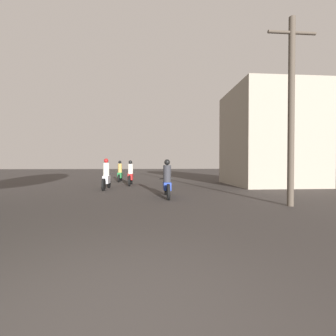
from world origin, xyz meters
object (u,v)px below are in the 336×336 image
(motorcycle_silver, at_px, (106,177))
(motorcycle_green, at_px, (120,173))
(motorcycle_blue, at_px, (167,182))
(utility_pole_near, at_px, (291,107))
(building_right_near, at_px, (268,138))
(motorcycle_red, at_px, (130,175))

(motorcycle_silver, xyz_separation_m, motorcycle_green, (0.01, 5.31, -0.02))
(motorcycle_blue, height_order, motorcycle_silver, motorcycle_silver)
(motorcycle_blue, distance_m, motorcycle_green, 9.03)
(motorcycle_blue, xyz_separation_m, utility_pole_near, (3.88, -2.25, 2.58))
(motorcycle_silver, bearing_deg, building_right_near, 5.45)
(utility_pole_near, bearing_deg, motorcycle_red, 127.10)
(motorcycle_silver, distance_m, building_right_near, 10.54)
(motorcycle_red, distance_m, motorcycle_green, 3.17)
(motorcycle_red, bearing_deg, motorcycle_green, 105.43)
(motorcycle_red, distance_m, building_right_near, 9.36)
(motorcycle_red, xyz_separation_m, building_right_near, (9.01, -0.58, 2.45))
(motorcycle_silver, height_order, utility_pole_near, utility_pole_near)
(motorcycle_blue, height_order, motorcycle_green, motorcycle_green)
(building_right_near, bearing_deg, motorcycle_blue, -144.87)
(motorcycle_red, height_order, building_right_near, building_right_near)
(motorcycle_silver, relative_size, building_right_near, 0.34)
(motorcycle_green, distance_m, utility_pole_near, 13.05)
(motorcycle_silver, distance_m, motorcycle_green, 5.31)
(motorcycle_blue, relative_size, motorcycle_silver, 0.97)
(motorcycle_blue, distance_m, utility_pole_near, 5.17)
(motorcycle_green, height_order, utility_pole_near, utility_pole_near)
(utility_pole_near, bearing_deg, building_right_near, 66.40)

